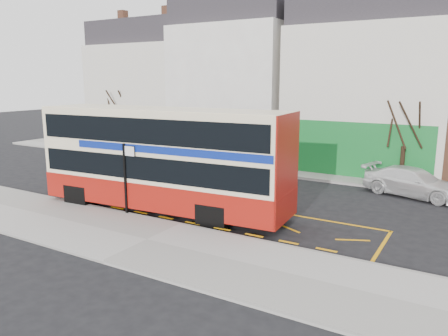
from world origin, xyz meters
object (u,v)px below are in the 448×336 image
Objects in this scene: bus_stop_post at (126,172)px; street_tree_right at (406,112)px; double_decker_bus at (163,158)px; street_tree_left at (118,98)px; car_silver at (182,153)px; car_white at (413,182)px; car_grey at (229,160)px.

street_tree_right reaches higher than bus_stop_post.
bus_stop_post is at bearing -127.57° from street_tree_right.
double_decker_bus is 1.84× the size of street_tree_left.
bus_stop_post is 0.68× the size of car_silver.
double_decker_bus is 11.93m from car_white.
car_white is at bearing -66.90° from street_tree_right.
street_tree_right reaches higher than car_grey.
bus_stop_post is at bearing 149.31° from car_white.
car_grey is (3.62, -0.20, -0.09)m from car_silver.
street_tree_right reaches higher than car_white.
double_decker_bus is 2.36× the size of car_white.
car_white is (14.14, -0.77, -0.04)m from car_silver.
car_silver is 14.16m from car_white.
street_tree_left reaches higher than car_silver.
double_decker_bus is at bearing 147.56° from car_white.
double_decker_bus is at bearing -154.39° from car_grey.
double_decker_bus is 1.62m from bus_stop_post.
car_grey is at bearing 97.70° from double_decker_bus.
car_white is at bearing -104.47° from car_silver.
street_tree_left is at bearing 93.31° from car_grey.
car_silver is at bearing 117.57° from double_decker_bus.
car_grey is at bearing -171.66° from street_tree_right.
car_silver reaches higher than car_white.
street_tree_left is at bearing 178.43° from street_tree_right.
car_grey is at bearing -104.54° from car_silver.
street_tree_right is at bearing 47.57° from double_decker_bus.
double_decker_bus is at bearing 56.43° from bus_stop_post.
car_grey is (-0.97, 9.89, -1.25)m from bus_stop_post.
double_decker_bus is 8.91m from car_grey.
bus_stop_post is 11.15m from car_silver.
car_silver is at bearing 100.52° from car_grey.
street_tree_right is (9.67, 1.42, 3.23)m from car_grey.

